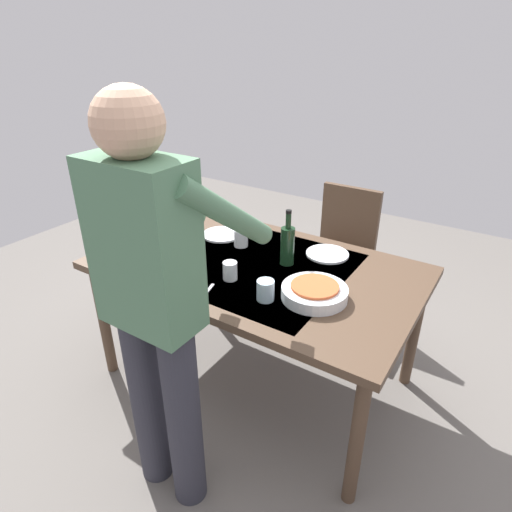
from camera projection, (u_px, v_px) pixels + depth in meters
The scene contains 18 objects.
ground_plane at pixel (256, 374), 2.58m from camera, with size 6.00×6.00×0.00m, color #66605B.
dining_table at pixel (256, 276), 2.27m from camera, with size 1.66×1.00×0.75m.
chair_near at pixel (342, 246), 2.94m from camera, with size 0.40×0.40×0.91m.
person_server at pixel (155, 299), 1.54m from camera, with size 0.42×0.61×1.69m.
wine_bottle at pixel (288, 244), 2.20m from camera, with size 0.07×0.07×0.30m.
wine_glass_left at pixel (189, 207), 2.71m from camera, with size 0.07×0.07×0.15m.
wine_glass_right at pixel (178, 261), 2.05m from camera, with size 0.07×0.07×0.15m.
water_cup_near_left at pixel (186, 234), 2.46m from camera, with size 0.07×0.07×0.11m, color silver.
water_cup_near_right at pixel (266, 290), 1.92m from camera, with size 0.08×0.08×0.10m, color silver.
water_cup_far_left at pixel (230, 271), 2.09m from camera, with size 0.07×0.07×0.09m, color silver.
water_cup_far_right at pixel (241, 238), 2.42m from camera, with size 0.08×0.08×0.10m, color silver.
serving_bowl_pasta at pixel (314, 292), 1.94m from camera, with size 0.30×0.30×0.07m.
side_bowl_salad at pixel (138, 239), 2.44m from camera, with size 0.18×0.18×0.07m.
side_bowl_bread at pixel (170, 228), 2.58m from camera, with size 0.16×0.16×0.07m.
dinner_plate_near at pixel (327, 254), 2.34m from camera, with size 0.23×0.23×0.01m, color silver.
dinner_plate_far at pixel (222, 234), 2.57m from camera, with size 0.23×0.23×0.01m, color silver.
table_knife at pixel (264, 234), 2.58m from camera, with size 0.01×0.20×0.01m, color silver.
table_fork at pixel (206, 294), 1.98m from camera, with size 0.01×0.18×0.01m, color silver.
Camera 1 is at (-1.08, 1.66, 1.80)m, focal length 30.31 mm.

